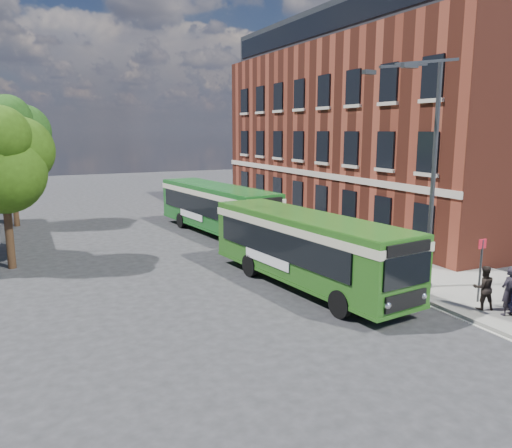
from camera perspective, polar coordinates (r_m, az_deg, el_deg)
ground at (r=20.15m, az=3.96°, el=-7.91°), size 120.00×120.00×0.00m
pavement at (r=30.26m, az=8.12°, el=-1.52°), size 6.00×48.00×0.15m
kerb_line at (r=28.74m, az=3.03°, el=-2.22°), size 0.12×48.00×0.01m
brick_office at (r=36.98m, az=14.17°, el=11.23°), size 12.10×26.00×14.20m
street_lamp at (r=20.48m, az=18.91°, el=5.56°), size 2.96×2.38×9.00m
bus_stop_sign at (r=20.09m, az=24.28°, el=-4.43°), size 0.35×0.08×2.52m
bus_front at (r=20.59m, az=5.75°, el=-2.24°), size 3.83×10.90×3.02m
bus_rear at (r=31.29m, az=-4.53°, el=2.23°), size 3.91×11.64×3.02m
pedestrian_a at (r=19.24m, az=26.89°, el=-6.86°), size 0.65×0.45×1.70m
pedestrian_b at (r=19.49m, az=24.57°, el=-6.63°), size 0.95×0.87×1.58m
tree_left at (r=25.49m, az=-26.87°, el=6.56°), size 4.44×4.23×7.51m
tree_right at (r=36.95m, az=-26.25°, el=8.76°), size 5.13×4.87×8.66m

